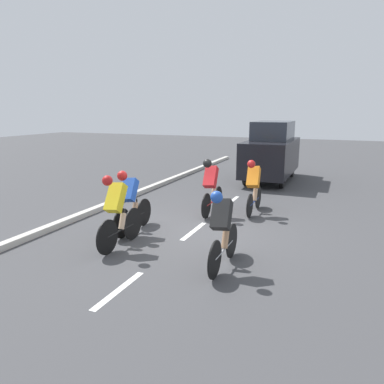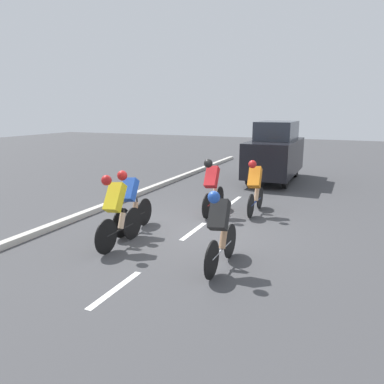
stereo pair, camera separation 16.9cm
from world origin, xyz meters
name	(u,v)px [view 1 (the left image)]	position (x,y,z in m)	size (l,w,h in m)	color
ground_plane	(195,230)	(0.00, 0.00, 0.00)	(60.00, 60.00, 0.00)	#424244
lane_stripe_near	(119,290)	(0.00, 3.26, 0.00)	(0.12, 1.40, 0.01)	white
lane_stripe_mid	(194,231)	(0.00, 0.06, 0.00)	(0.12, 1.40, 0.01)	white
lane_stripe_far	(232,201)	(0.00, -3.14, 0.00)	(0.12, 1.40, 0.01)	white
curb	(84,214)	(3.20, 0.06, 0.07)	(0.20, 26.28, 0.14)	beige
cyclist_red	(211,185)	(0.11, -1.46, 0.83)	(0.36, 1.66, 1.56)	black
cyclist_orange	(254,185)	(-0.93, -2.00, 0.80)	(0.36, 1.68, 1.52)	black
cyclist_yellow	(117,210)	(1.06, 1.64, 0.81)	(0.37, 1.68, 1.57)	black
cyclist_blue	(130,200)	(1.33, 0.69, 0.79)	(0.37, 1.68, 1.50)	black
cyclist_black	(222,228)	(-1.26, 1.84, 0.78)	(0.37, 1.70, 1.49)	black
support_car	(271,152)	(-0.45, -7.12, 1.16)	(1.70, 4.17, 2.36)	black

